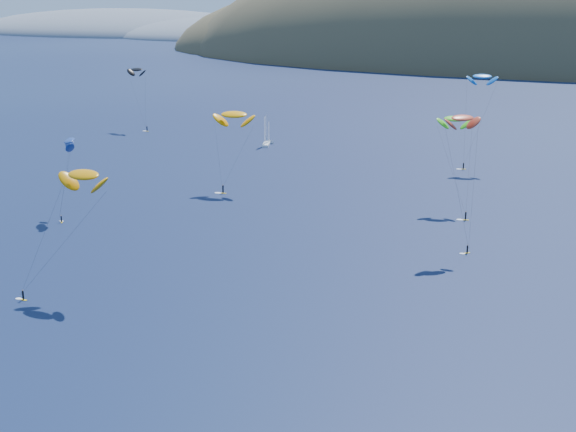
{
  "coord_description": "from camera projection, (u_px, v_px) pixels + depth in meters",
  "views": [
    {
      "loc": [
        39.24,
        -54.77,
        50.48
      ],
      "look_at": [
        -12.97,
        80.0,
        9.0
      ],
      "focal_mm": 50.0,
      "sensor_mm": 36.0,
      "label": 1
    }
  ],
  "objects": [
    {
      "name": "headland",
      "position": [
        146.0,
        36.0,
        904.46
      ],
      "size": [
        460.0,
        250.0,
        60.0
      ],
      "color": "slate",
      "rests_on": "ground"
    },
    {
      "name": "kitesurfer_1",
      "position": [
        234.0,
        115.0,
        203.36
      ],
      "size": [
        10.99,
        10.0,
        22.1
      ],
      "rotation": [
        0.0,
        0.0,
        0.14
      ],
      "color": "yellow",
      "rests_on": "ground"
    },
    {
      "name": "kitesurfer_9",
      "position": [
        462.0,
        118.0,
        154.98
      ],
      "size": [
        7.8,
        8.31,
        28.06
      ],
      "rotation": [
        0.0,
        0.0,
        0.72
      ],
      "color": "yellow",
      "rests_on": "ground"
    },
    {
      "name": "kitesurfer_3",
      "position": [
        455.0,
        119.0,
        186.28
      ],
      "size": [
        10.51,
        14.49,
        23.07
      ],
      "rotation": [
        0.0,
        0.0,
        0.19
      ],
      "color": "yellow",
      "rests_on": "ground"
    },
    {
      "name": "kitesurfer_4",
      "position": [
        482.0,
        77.0,
        226.62
      ],
      "size": [
        8.88,
        8.88,
        28.3
      ],
      "rotation": [
        0.0,
        0.0,
        0.23
      ],
      "color": "yellow",
      "rests_on": "ground"
    },
    {
      "name": "kitesurfer_2",
      "position": [
        83.0,
        175.0,
        134.43
      ],
      "size": [
        12.67,
        12.47,
        22.75
      ],
      "rotation": [
        0.0,
        0.0,
        -0.12
      ],
      "color": "yellow",
      "rests_on": "ground"
    },
    {
      "name": "kitesurfer_10",
      "position": [
        69.0,
        141.0,
        180.24
      ],
      "size": [
        7.32,
        11.87,
        19.19
      ],
      "rotation": [
        0.0,
        0.0,
        -0.93
      ],
      "color": "yellow",
      "rests_on": "ground"
    },
    {
      "name": "sailboat",
      "position": [
        266.0,
        143.0,
        263.9
      ],
      "size": [
        9.25,
        8.09,
        11.07
      ],
      "rotation": [
        0.0,
        0.0,
        0.27
      ],
      "color": "white",
      "rests_on": "ground"
    },
    {
      "name": "kitesurfer_12",
      "position": [
        137.0,
        70.0,
        290.15
      ],
      "size": [
        11.09,
        7.68,
        23.74
      ],
      "rotation": [
        0.0,
        0.0,
        -0.19
      ],
      "color": "yellow",
      "rests_on": "ground"
    }
  ]
}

